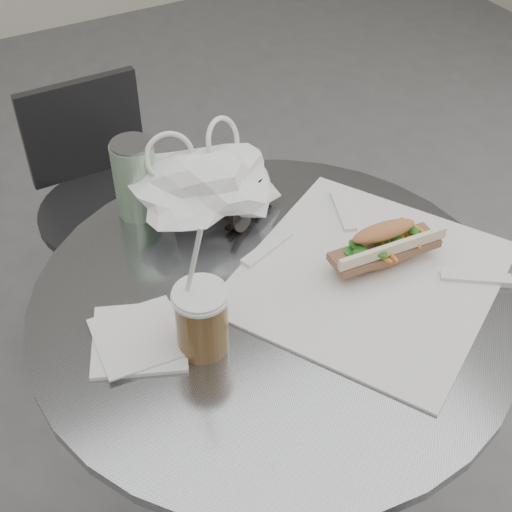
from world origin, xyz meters
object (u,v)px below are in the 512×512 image
chair_far (117,241)px  cafe_table (270,403)px  sunglasses (250,206)px  drink_can (135,178)px  banh_mi (384,246)px  iced_coffee (202,319)px

chair_far → cafe_table: bearing=92.8°
sunglasses → drink_can: drink_can is taller
drink_can → chair_far: bearing=82.1°
banh_mi → drink_can: drink_can is taller
chair_far → iced_coffee: 0.91m
cafe_table → chair_far: 0.75m
drink_can → sunglasses: bearing=-33.3°
sunglasses → drink_can: size_ratio=0.85×
sunglasses → chair_far: bearing=70.8°
banh_mi → drink_can: 0.44m
chair_far → banh_mi: bearing=106.9°
cafe_table → sunglasses: 0.36m
banh_mi → sunglasses: size_ratio=1.89×
cafe_table → drink_can: bearing=108.3°
banh_mi → sunglasses: (-0.13, 0.21, -0.02)m
chair_far → sunglasses: size_ratio=5.81×
banh_mi → drink_can: bearing=136.3°
cafe_table → iced_coffee: bearing=-164.9°
cafe_table → sunglasses: sunglasses is taller
chair_far → drink_can: drink_can is taller
iced_coffee → drink_can: iced_coffee is taller
banh_mi → iced_coffee: (-0.33, -0.02, 0.02)m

